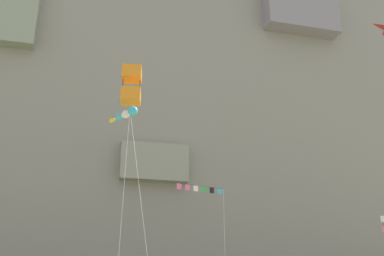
{
  "coord_description": "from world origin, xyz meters",
  "views": [
    {
      "loc": [
        -10.08,
        -3.94,
        1.59
      ],
      "look_at": [
        -1.93,
        27.39,
        13.38
      ],
      "focal_mm": 41.93,
      "sensor_mm": 36.0,
      "label": 1
    }
  ],
  "objects": [
    {
      "name": "kite_windsock_low_right",
      "position": [
        -7.89,
        18.37,
        10.41
      ],
      "size": [
        1.8,
        7.29,
        10.73
      ],
      "color": "#38B2D1",
      "rests_on": "ground"
    },
    {
      "name": "kite_box_near_cliff",
      "position": [
        -7.69,
        18.51,
        12.23
      ],
      "size": [
        1.37,
        5.43,
        13.28
      ],
      "color": "orange",
      "rests_on": "ground"
    },
    {
      "name": "cliff_face",
      "position": [
        -0.01,
        69.68,
        36.58
      ],
      "size": [
        180.0,
        29.71,
        73.12
      ],
      "color": "gray",
      "rests_on": "ground"
    },
    {
      "name": "kite_banner_low_center",
      "position": [
        -1.32,
        26.98,
        8.18
      ],
      "size": [
        3.99,
        4.87,
        8.85
      ],
      "color": "black",
      "rests_on": "ground"
    }
  ]
}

